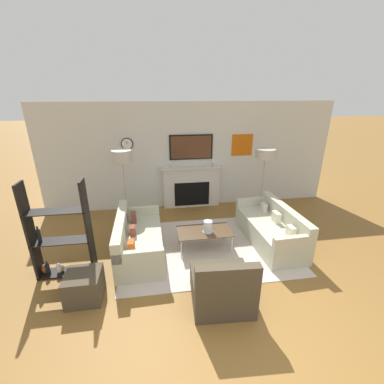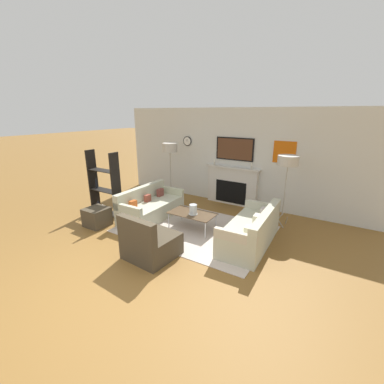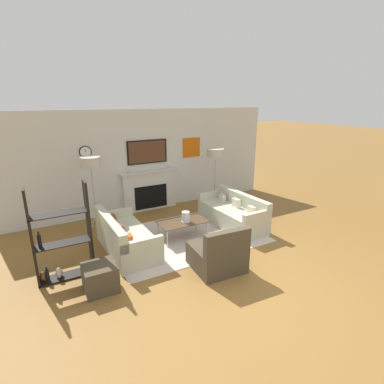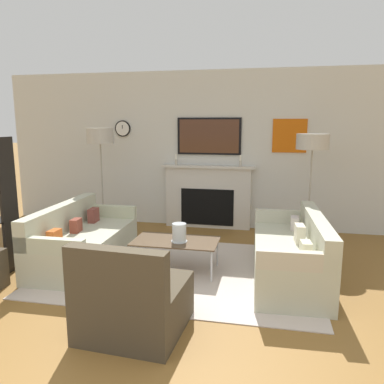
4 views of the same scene
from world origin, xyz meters
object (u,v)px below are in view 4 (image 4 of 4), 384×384
object	(u,v)px
couch_left	(82,242)
hurricane_candle	(179,234)
coffee_table	(176,242)
floor_lamp_right	(313,143)
armchair	(133,302)
couch_right	(292,256)
floor_lamp_left	(100,137)

from	to	relation	value
couch_left	hurricane_candle	xyz separation A→B (m)	(1.33, -0.08, 0.22)
coffee_table	floor_lamp_right	bearing A→B (deg)	37.87
coffee_table	hurricane_candle	world-z (taller)	hurricane_candle
armchair	coffee_table	xyz separation A→B (m)	(0.03, 1.42, 0.09)
couch_left	coffee_table	world-z (taller)	couch_left
couch_left	hurricane_candle	distance (m)	1.35
armchair	coffee_table	distance (m)	1.42
armchair	floor_lamp_right	bearing A→B (deg)	57.91
couch_right	armchair	size ratio (longest dim) A/B	2.06
couch_right	coffee_table	size ratio (longest dim) A/B	1.77
couch_left	hurricane_candle	bearing A→B (deg)	-3.35
couch_right	hurricane_candle	world-z (taller)	couch_right
couch_left	coffee_table	distance (m)	1.28
coffee_table	armchair	bearing A→B (deg)	-91.08
floor_lamp_left	coffee_table	bearing A→B (deg)	-39.88
couch_left	hurricane_candle	world-z (taller)	couch_left
floor_lamp_left	floor_lamp_right	bearing A→B (deg)	0.00
couch_right	floor_lamp_right	size ratio (longest dim) A/B	1.10
couch_right	floor_lamp_left	xyz separation A→B (m)	(-2.95, 1.27, 1.30)
hurricane_candle	floor_lamp_left	world-z (taller)	floor_lamp_left
hurricane_candle	couch_left	bearing A→B (deg)	176.65
couch_right	coffee_table	distance (m)	1.39
couch_left	couch_right	world-z (taller)	same
coffee_table	floor_lamp_left	bearing A→B (deg)	140.12
couch_left	floor_lamp_left	size ratio (longest dim) A/B	1.02
armchair	hurricane_candle	xyz separation A→B (m)	(0.08, 1.38, 0.22)
couch_right	floor_lamp_left	size ratio (longest dim) A/B	1.06
armchair	coffee_table	bearing A→B (deg)	88.92
couch_right	armchair	world-z (taller)	armchair
couch_left	couch_right	bearing A→B (deg)	0.04
couch_right	floor_lamp_right	world-z (taller)	floor_lamp_right
floor_lamp_left	floor_lamp_right	distance (m)	3.25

